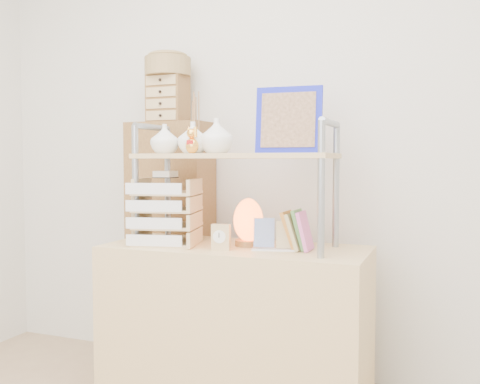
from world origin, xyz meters
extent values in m
cube|color=silver|center=(0.00, 1.70, 1.30)|extent=(3.40, 0.02, 2.60)
cube|color=tan|center=(0.00, 1.20, 0.38)|extent=(1.20, 0.50, 0.75)
cube|color=brown|center=(-0.54, 1.57, 0.68)|extent=(0.45, 0.25, 1.35)
cylinder|color=gray|center=(-0.43, 1.05, 1.02)|extent=(0.03, 0.03, 0.55)
cylinder|color=gray|center=(-0.43, 1.35, 1.02)|extent=(0.03, 0.03, 0.55)
cylinder|color=gray|center=(-0.43, 1.20, 1.30)|extent=(0.03, 0.30, 0.03)
cylinder|color=gray|center=(0.43, 1.05, 1.02)|extent=(0.03, 0.03, 0.55)
cylinder|color=gray|center=(0.43, 1.35, 1.02)|extent=(0.03, 0.03, 0.55)
cylinder|color=gray|center=(0.43, 1.20, 1.30)|extent=(0.03, 0.30, 0.03)
cube|color=tan|center=(0.00, 1.20, 1.16)|extent=(0.90, 0.34, 0.02)
imported|color=white|center=(-0.35, 1.18, 1.24)|extent=(0.13, 0.13, 0.14)
imported|color=white|center=(-0.21, 1.20, 1.25)|extent=(0.14, 0.14, 0.15)
imported|color=white|center=(-0.10, 1.22, 1.25)|extent=(0.16, 0.16, 0.16)
cylinder|color=#2946B1|center=(-0.26, 1.32, 1.22)|extent=(0.07, 0.07, 0.10)
cube|color=#131AB2|center=(0.22, 1.30, 1.32)|extent=(0.31, 0.07, 0.30)
cube|color=brown|center=(0.22, 1.29, 1.32)|extent=(0.25, 0.04, 0.25)
cube|color=pink|center=(0.33, 1.20, 0.83)|extent=(0.06, 0.12, 0.17)
cube|color=#589249|center=(0.30, 1.22, 0.83)|extent=(0.06, 0.12, 0.17)
cube|color=tan|center=(0.28, 1.20, 0.83)|extent=(0.07, 0.13, 0.17)
cube|color=#C27A2D|center=(0.26, 1.22, 0.83)|extent=(0.07, 0.14, 0.17)
cube|color=tan|center=(-0.32, 1.16, 0.76)|extent=(0.33, 0.32, 0.01)
cube|color=white|center=(-0.32, 1.03, 0.78)|extent=(0.25, 0.07, 0.05)
cube|color=tan|center=(-0.32, 1.16, 0.83)|extent=(0.33, 0.32, 0.01)
cube|color=white|center=(-0.32, 1.03, 0.86)|extent=(0.25, 0.07, 0.05)
cube|color=tan|center=(-0.32, 1.16, 0.91)|extent=(0.33, 0.32, 0.01)
cube|color=white|center=(-0.32, 1.03, 0.94)|extent=(0.25, 0.07, 0.05)
cube|color=tan|center=(-0.32, 1.16, 0.99)|extent=(0.33, 0.32, 0.01)
cube|color=white|center=(-0.32, 1.03, 1.02)|extent=(0.25, 0.07, 0.05)
cube|color=beige|center=(-0.32, 1.14, 1.08)|extent=(0.09, 0.09, 0.03)
cylinder|color=brown|center=(0.05, 1.23, 0.76)|extent=(0.12, 0.12, 0.03)
ellipsoid|color=#F65A1D|center=(0.05, 1.23, 0.87)|extent=(0.14, 0.13, 0.19)
cube|color=tan|center=(-0.02, 1.08, 0.81)|extent=(0.08, 0.05, 0.11)
cylinder|color=white|center=(-0.02, 1.06, 0.81)|extent=(0.06, 0.01, 0.06)
cube|color=white|center=(0.20, 1.16, 0.75)|extent=(0.20, 0.10, 0.01)
cube|color=#203F95|center=(0.15, 1.16, 0.82)|extent=(0.09, 0.05, 0.13)
cube|color=tan|center=(0.25, 1.17, 0.82)|extent=(0.09, 0.05, 0.12)
cube|color=brown|center=(-0.54, 1.55, 1.48)|extent=(0.20, 0.15, 0.25)
cube|color=tan|center=(-0.54, 1.47, 1.38)|extent=(0.18, 0.01, 0.05)
cube|color=tan|center=(-0.54, 1.47, 1.44)|extent=(0.18, 0.01, 0.05)
cube|color=tan|center=(-0.54, 1.47, 1.51)|extent=(0.18, 0.01, 0.05)
cube|color=tan|center=(-0.54, 1.47, 1.57)|extent=(0.18, 0.01, 0.05)
cylinder|color=olive|center=(-0.54, 1.55, 1.65)|extent=(0.25, 0.25, 0.10)
camera|label=1|loc=(0.90, -1.04, 1.14)|focal=40.00mm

